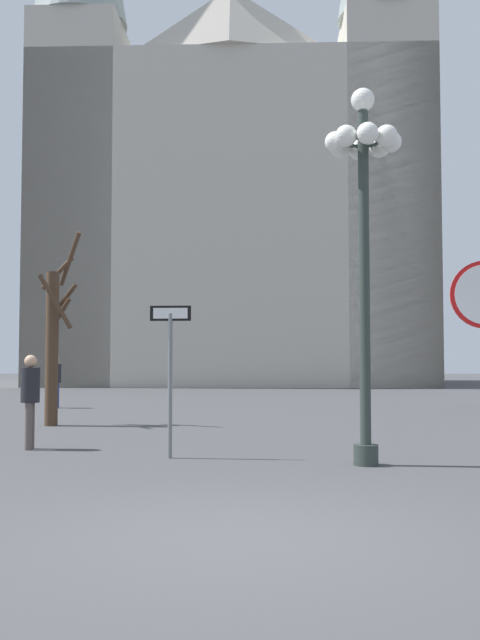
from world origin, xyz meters
TOP-DOWN VIEW (x-y plane):
  - ground_plane at (0.00, 0.00)m, footprint 120.00×120.00m
  - cathedral at (-0.89, 34.86)m, footprint 21.92×13.12m
  - one_way_arrow_sign at (-1.15, 4.88)m, footprint 0.65×0.07m
  - street_lamp at (1.79, 4.20)m, footprint 1.14×1.14m
  - bare_tree at (-4.43, 10.08)m, footprint 1.06×1.21m
  - pedestrian_walking at (-3.66, 5.89)m, footprint 0.32×0.32m
  - pedestrian_standing at (-5.89, 15.66)m, footprint 0.32×0.32m

SIDE VIEW (x-z plane):
  - ground_plane at x=0.00m, z-range 0.00..0.00m
  - pedestrian_standing at x=-5.89m, z-range 0.16..1.71m
  - pedestrian_walking at x=-3.66m, z-range 0.16..1.77m
  - one_way_arrow_sign at x=-1.15m, z-range 0.31..2.69m
  - bare_tree at x=-4.43m, z-range -0.24..4.25m
  - street_lamp at x=1.79m, z-range 1.06..6.64m
  - cathedral at x=-0.89m, z-range -6.89..30.18m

